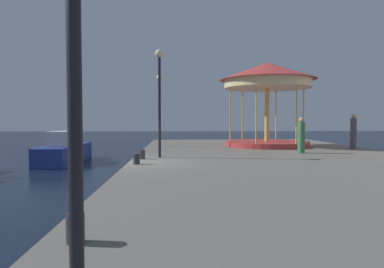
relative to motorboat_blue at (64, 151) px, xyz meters
name	(u,v)px	position (x,y,z in m)	size (l,w,h in m)	color
ground_plane	(129,182)	(4.50, -6.30, -0.68)	(120.00, 120.00, 0.00)	black
quay_dock	(292,171)	(10.91, -6.30, -0.28)	(12.81, 29.79, 0.80)	slate
motorboat_blue	(64,151)	(0.00, 0.00, 0.00)	(1.67, 5.53, 1.79)	navy
carousel	(267,84)	(11.93, 1.23, 3.94)	(5.87, 5.87, 5.14)	#B23333
lamp_post_mid_promenade	(159,85)	(5.62, -4.81, 3.26)	(0.36, 0.36, 4.64)	black
lamp_post_far_end	(160,98)	(5.34, 1.15, 3.09)	(0.36, 0.36, 4.35)	black
bollard_center	(75,228)	(5.01, -15.02, 0.32)	(0.24, 0.24, 0.40)	#2D2D33
bollard_south	(142,154)	(4.92, -5.36, 0.32)	(0.24, 0.24, 0.40)	#2D2D33
bollard_north	(137,159)	(4.88, -7.01, 0.32)	(0.24, 0.24, 0.40)	#2D2D33
person_by_the_water	(353,132)	(16.31, -0.82, 1.05)	(0.34, 0.34, 1.97)	#514C56
person_near_carousel	(301,136)	(12.46, -3.14, 0.94)	(0.34, 0.34, 1.74)	#387247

